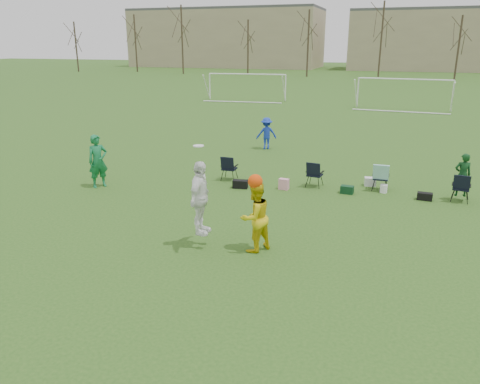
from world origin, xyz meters
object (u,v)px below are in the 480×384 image
at_px(goal_left, 247,79).
at_px(fielder_blue, 266,133).
at_px(fielder_green_near, 98,161).
at_px(goal_mid, 404,85).
at_px(center_contest, 229,207).

bearing_deg(goal_left, fielder_blue, -74.36).
xyz_separation_m(fielder_green_near, fielder_blue, (4.11, 8.37, -0.19)).
bearing_deg(goal_mid, fielder_green_near, -107.72).
bearing_deg(center_contest, fielder_blue, 101.21).
distance_m(fielder_blue, goal_left, 21.51).
bearing_deg(fielder_blue, goal_mid, -136.29).
bearing_deg(fielder_blue, fielder_green_near, 37.08).
height_order(goal_left, goal_mid, same).
bearing_deg(fielder_green_near, goal_mid, 14.82).
height_order(center_contest, goal_mid, center_contest).
xyz_separation_m(goal_left, goal_mid, (14.00, -2.00, 0.00)).
xyz_separation_m(fielder_green_near, goal_left, (-3.45, 28.47, 0.94)).
relative_size(fielder_green_near, fielder_blue, 1.24).
distance_m(fielder_green_near, goal_left, 28.69).
xyz_separation_m(fielder_blue, goal_mid, (6.43, 18.10, 1.13)).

